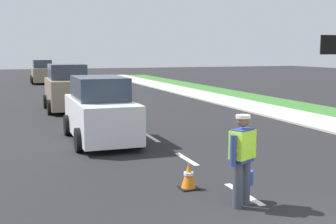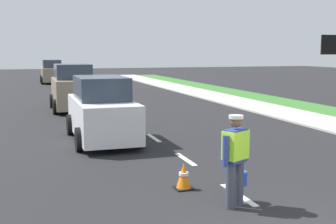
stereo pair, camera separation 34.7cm
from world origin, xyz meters
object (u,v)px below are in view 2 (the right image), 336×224
at_px(road_worker, 236,156).
at_px(car_oncoming_third, 52,72).
at_px(car_oncoming_lead, 102,111).
at_px(car_oncoming_second, 73,89).
at_px(traffic_cone_near, 184,176).

bearing_deg(road_worker, car_oncoming_third, 92.21).
bearing_deg(car_oncoming_lead, car_oncoming_second, 90.64).
xyz_separation_m(car_oncoming_third, car_oncoming_second, (-0.09, -18.94, 0.06)).
relative_size(traffic_cone_near, car_oncoming_second, 0.14).
relative_size(road_worker, car_oncoming_second, 0.43).
distance_m(road_worker, car_oncoming_lead, 6.80).
relative_size(road_worker, traffic_cone_near, 3.04).
xyz_separation_m(road_worker, car_oncoming_lead, (-1.28, 6.68, -0.00)).
xyz_separation_m(traffic_cone_near, car_oncoming_lead, (-0.75, 5.44, 0.66)).
bearing_deg(car_oncoming_third, traffic_cone_near, -88.66).
distance_m(traffic_cone_near, car_oncoming_third, 32.03).
distance_m(road_worker, car_oncoming_third, 33.28).
relative_size(traffic_cone_near, car_oncoming_lead, 0.13).
bearing_deg(road_worker, car_oncoming_second, 95.46).
bearing_deg(car_oncoming_third, car_oncoming_second, -90.26).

